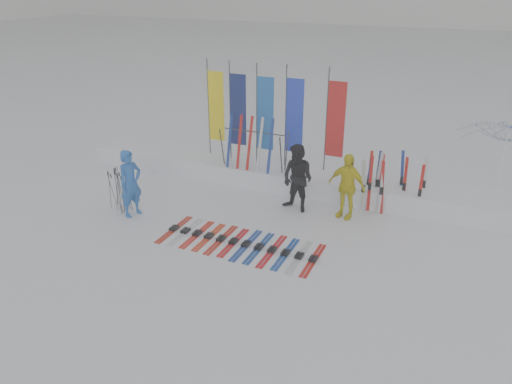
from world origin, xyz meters
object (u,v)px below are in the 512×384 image
at_px(person_yellow, 346,186).
at_px(tent_canopy, 501,164).
at_px(ski_rack, 254,144).
at_px(person_black, 298,179).
at_px(ski_row, 240,243).
at_px(person_blue, 131,183).

bearing_deg(person_yellow, tent_canopy, 46.95).
height_order(tent_canopy, ski_rack, tent_canopy).
height_order(person_black, tent_canopy, tent_canopy).
bearing_deg(ski_row, person_blue, 174.72).
xyz_separation_m(ski_row, ski_rack, (-1.25, 3.68, 1.35)).
bearing_deg(tent_canopy, person_blue, -152.45).
xyz_separation_m(person_blue, tent_canopy, (9.31, 4.86, 0.31)).
height_order(person_yellow, ski_rack, person_yellow).
distance_m(person_black, ski_row, 2.72).
distance_m(tent_canopy, ski_rack, 7.23).
bearing_deg(person_black, person_yellow, 22.85).
relative_size(person_blue, person_black, 0.98).
xyz_separation_m(person_blue, ski_rack, (2.24, 3.36, 0.43)).
xyz_separation_m(tent_canopy, ski_row, (-5.82, -5.18, -1.23)).
height_order(person_yellow, ski_row, person_yellow).
bearing_deg(ski_row, tent_canopy, 41.68).
distance_m(person_yellow, tent_canopy, 4.62).
relative_size(ski_row, ski_rack, 1.98).
bearing_deg(ski_row, person_black, 75.78).
distance_m(person_black, tent_canopy, 5.86).
relative_size(person_yellow, ski_rack, 0.91).
xyz_separation_m(person_blue, ski_row, (3.49, -0.32, -0.92)).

